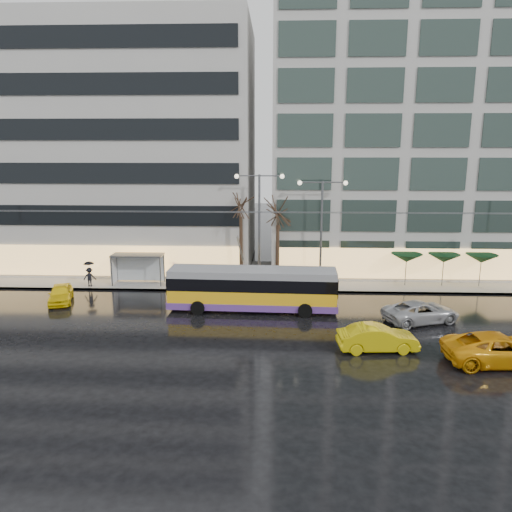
# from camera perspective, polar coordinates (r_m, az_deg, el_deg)

# --- Properties ---
(ground) EXTENTS (140.00, 140.00, 0.00)m
(ground) POSITION_cam_1_polar(r_m,az_deg,el_deg) (31.36, -4.02, -8.86)
(ground) COLOR black
(ground) RESTS_ON ground
(sidewalk) EXTENTS (80.00, 10.00, 0.15)m
(sidewalk) POSITION_cam_1_polar(r_m,az_deg,el_deg) (44.49, 0.51, -2.20)
(sidewalk) COLOR gray
(sidewalk) RESTS_ON ground
(kerb) EXTENTS (80.00, 0.10, 0.15)m
(kerb) POSITION_cam_1_polar(r_m,az_deg,el_deg) (39.73, 0.28, -4.03)
(kerb) COLOR slate
(kerb) RESTS_ON ground
(building_left) EXTENTS (34.00, 14.00, 22.00)m
(building_left) POSITION_cam_1_polar(r_m,az_deg,el_deg) (51.74, -20.06, 11.55)
(building_left) COLOR #B1AFAA
(building_left) RESTS_ON sidewalk
(building_right) EXTENTS (32.00, 14.00, 25.00)m
(building_right) POSITION_cam_1_polar(r_m,az_deg,el_deg) (50.48, 20.96, 13.18)
(building_right) COLOR #B1AFAA
(building_right) RESTS_ON sidewalk
(trolleybus) EXTENTS (11.82, 4.78, 5.44)m
(trolleybus) POSITION_cam_1_polar(r_m,az_deg,el_deg) (35.06, -0.41, -3.93)
(trolleybus) COLOR yellow
(trolleybus) RESTS_ON ground
(catenary) EXTENTS (42.24, 5.12, 7.00)m
(catenary) POSITION_cam_1_polar(r_m,az_deg,el_deg) (37.70, -1.29, 1.60)
(catenary) COLOR #595B60
(catenary) RESTS_ON ground
(bus_shelter) EXTENTS (4.20, 1.60, 2.51)m
(bus_shelter) POSITION_cam_1_polar(r_m,az_deg,el_deg) (42.45, -13.79, -0.67)
(bus_shelter) COLOR #595B60
(bus_shelter) RESTS_ON sidewalk
(street_lamp_near) EXTENTS (3.96, 0.36, 9.03)m
(street_lamp_near) POSITION_cam_1_polar(r_m,az_deg,el_deg) (40.18, 0.38, 4.80)
(street_lamp_near) COLOR #595B60
(street_lamp_near) RESTS_ON sidewalk
(street_lamp_far) EXTENTS (3.96, 0.36, 8.53)m
(street_lamp_far) POSITION_cam_1_polar(r_m,az_deg,el_deg) (40.37, 7.51, 4.33)
(street_lamp_far) COLOR #595B60
(street_lamp_far) RESTS_ON sidewalk
(tree_a) EXTENTS (3.20, 3.20, 8.40)m
(tree_a) POSITION_cam_1_polar(r_m,az_deg,el_deg) (40.32, -1.75, 6.39)
(tree_a) COLOR black
(tree_a) RESTS_ON sidewalk
(tree_b) EXTENTS (3.20, 3.20, 7.70)m
(tree_b) POSITION_cam_1_polar(r_m,az_deg,el_deg) (40.50, 2.53, 5.44)
(tree_b) COLOR black
(tree_b) RESTS_ON sidewalk
(parasol_a) EXTENTS (2.50, 2.50, 2.65)m
(parasol_a) POSITION_cam_1_polar(r_m,az_deg,el_deg) (42.35, 16.83, -0.21)
(parasol_a) COLOR #595B60
(parasol_a) RESTS_ON sidewalk
(parasol_b) EXTENTS (2.50, 2.50, 2.65)m
(parasol_b) POSITION_cam_1_polar(r_m,az_deg,el_deg) (43.21, 20.68, -0.24)
(parasol_b) COLOR #595B60
(parasol_b) RESTS_ON sidewalk
(parasol_c) EXTENTS (2.50, 2.50, 2.65)m
(parasol_c) POSITION_cam_1_polar(r_m,az_deg,el_deg) (44.25, 24.37, -0.27)
(parasol_c) COLOR #595B60
(parasol_c) RESTS_ON sidewalk
(taxi_a) EXTENTS (2.69, 4.22, 1.34)m
(taxi_a) POSITION_cam_1_polar(r_m,az_deg,el_deg) (39.79, -21.43, -4.01)
(taxi_a) COLOR yellow
(taxi_a) RESTS_ON ground
(taxi_b) EXTENTS (4.62, 1.93, 1.48)m
(taxi_b) POSITION_cam_1_polar(r_m,az_deg,el_deg) (29.47, 13.71, -9.11)
(taxi_b) COLOR yellow
(taxi_b) RESTS_ON ground
(taxi_c) EXTENTS (6.00, 3.01, 1.63)m
(taxi_c) POSITION_cam_1_polar(r_m,az_deg,el_deg) (30.01, 26.09, -9.53)
(taxi_c) COLOR #F19F0C
(taxi_c) RESTS_ON ground
(sedan_silver) EXTENTS (5.56, 3.88, 1.41)m
(sedan_silver) POSITION_cam_1_polar(r_m,az_deg,el_deg) (34.78, 18.34, -6.07)
(sedan_silver) COLOR #AAAAAF
(sedan_silver) RESTS_ON ground
(pedestrian_a) EXTENTS (0.98, 1.00, 2.19)m
(pedestrian_a) POSITION_cam_1_polar(r_m,az_deg,el_deg) (40.48, -9.40, -1.70)
(pedestrian_a) COLOR black
(pedestrian_a) RESTS_ON sidewalk
(pedestrian_b) EXTENTS (1.01, 0.95, 1.66)m
(pedestrian_b) POSITION_cam_1_polar(r_m,az_deg,el_deg) (43.09, -7.76, -1.57)
(pedestrian_b) COLOR black
(pedestrian_b) RESTS_ON sidewalk
(pedestrian_c) EXTENTS (1.06, 0.90, 2.11)m
(pedestrian_c) POSITION_cam_1_polar(r_m,az_deg,el_deg) (42.69, -18.51, -1.86)
(pedestrian_c) COLOR black
(pedestrian_c) RESTS_ON sidewalk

